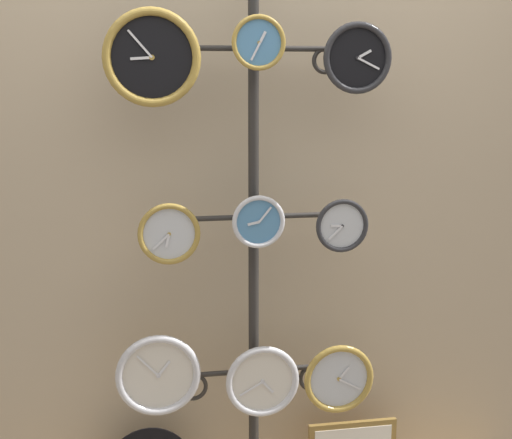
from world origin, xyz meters
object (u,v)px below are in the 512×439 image
at_px(clock_top_center, 260,43).
at_px(clock_bottom_right, 339,378).
at_px(clock_middle_left, 169,234).
at_px(clock_middle_center, 259,221).
at_px(clock_middle_right, 342,225).
at_px(clock_top_right, 357,58).
at_px(clock_bottom_left, 158,375).
at_px(clock_top_left, 152,58).
at_px(clock_bottom_center, 262,381).
at_px(display_stand, 254,349).

relative_size(clock_top_center, clock_bottom_right, 0.68).
bearing_deg(clock_bottom_right, clock_middle_left, 179.18).
relative_size(clock_middle_center, clock_middle_right, 0.97).
xyz_separation_m(clock_top_right, clock_bottom_left, (-0.71, 0.03, -1.13)).
relative_size(clock_top_left, clock_bottom_center, 1.17).
height_order(display_stand, clock_top_center, display_stand).
xyz_separation_m(clock_top_center, clock_bottom_center, (0.01, 0.00, -1.23)).
bearing_deg(clock_middle_center, clock_middle_right, -1.84).
relative_size(clock_middle_left, clock_bottom_right, 0.81).
bearing_deg(display_stand, clock_middle_left, -166.11).
bearing_deg(clock_bottom_left, clock_middle_center, -1.22).
height_order(display_stand, clock_top_left, display_stand).
distance_m(clock_top_right, clock_bottom_center, 1.23).
height_order(clock_top_left, clock_bottom_center, clock_top_left).
height_order(display_stand, clock_bottom_center, display_stand).
relative_size(clock_top_center, clock_middle_left, 0.85).
distance_m(clock_middle_center, clock_bottom_right, 0.70).
height_order(clock_top_center, clock_top_right, clock_top_center).
bearing_deg(clock_bottom_right, clock_bottom_left, -179.96).
distance_m(clock_middle_center, clock_bottom_left, 0.67).
bearing_deg(clock_bottom_center, clock_middle_left, 177.38).
height_order(clock_middle_center, clock_bottom_right, clock_middle_center).
height_order(display_stand, clock_bottom_right, display_stand).
xyz_separation_m(display_stand, clock_bottom_right, (0.32, -0.09, -0.11)).
relative_size(clock_top_center, clock_middle_right, 0.95).
height_order(display_stand, clock_bottom_left, display_stand).
bearing_deg(clock_middle_right, clock_top_left, -179.75).
distance_m(clock_top_right, clock_middle_left, 0.90).
bearing_deg(clock_middle_center, clock_bottom_center, 7.95).
bearing_deg(clock_bottom_right, clock_top_center, -178.33).
bearing_deg(clock_top_center, clock_bottom_right, 1.67).
xyz_separation_m(clock_bottom_left, clock_bottom_center, (0.39, -0.01, -0.05)).
bearing_deg(display_stand, clock_top_right, -18.40).
bearing_deg(clock_middle_left, clock_top_left, -145.56).
height_order(clock_middle_left, clock_middle_center, clock_middle_center).
xyz_separation_m(clock_middle_center, clock_bottom_left, (-0.37, 0.01, -0.56)).
bearing_deg(clock_top_center, display_stand, 92.30).
bearing_deg(clock_middle_center, clock_bottom_left, 178.78).
distance_m(display_stand, clock_middle_left, 0.58).
xyz_separation_m(clock_middle_left, clock_middle_right, (0.62, -0.03, 0.01)).
height_order(clock_top_left, clock_middle_left, clock_top_left).
bearing_deg(clock_top_center, clock_bottom_center, 12.81).
bearing_deg(clock_middle_left, clock_bottom_right, -0.82).
bearing_deg(clock_top_right, clock_middle_center, 176.82).
relative_size(clock_top_right, clock_middle_left, 1.12).
distance_m(clock_middle_left, clock_middle_center, 0.32).
xyz_separation_m(display_stand, clock_top_left, (-0.36, -0.11, 1.09)).
height_order(clock_middle_center, clock_bottom_left, clock_middle_center).
relative_size(clock_bottom_left, clock_bottom_right, 1.13).
bearing_deg(clock_bottom_right, clock_middle_center, -178.48).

